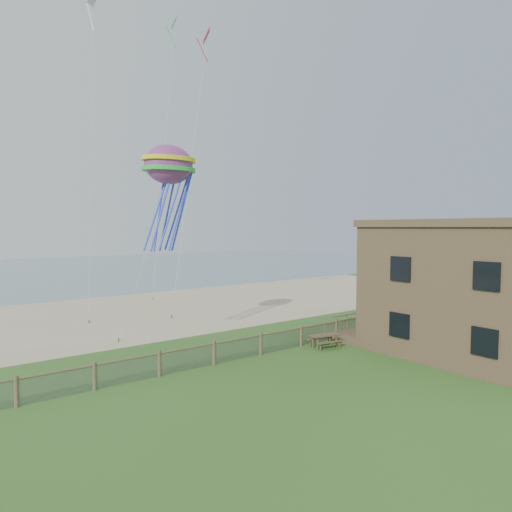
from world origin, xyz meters
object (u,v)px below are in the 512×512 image
object	(u,v)px
chainlink_fence	(261,345)
picnic_table	(325,341)
octopus_kite	(169,195)
motel	(506,286)

from	to	relation	value
chainlink_fence	picnic_table	size ratio (longest dim) A/B	21.17
chainlink_fence	octopus_kite	distance (m)	9.95
chainlink_fence	picnic_table	world-z (taller)	chainlink_fence
motel	chainlink_fence	bearing A→B (deg)	151.70
motel	picnic_table	distance (m)	11.29
chainlink_fence	picnic_table	xyz separation A→B (m)	(3.96, -1.00, -0.19)
chainlink_fence	motel	world-z (taller)	motel
chainlink_fence	motel	distance (m)	15.06
chainlink_fence	picnic_table	bearing A→B (deg)	-14.16
chainlink_fence	octopus_kite	xyz separation A→B (m)	(-3.14, 4.49, 8.30)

